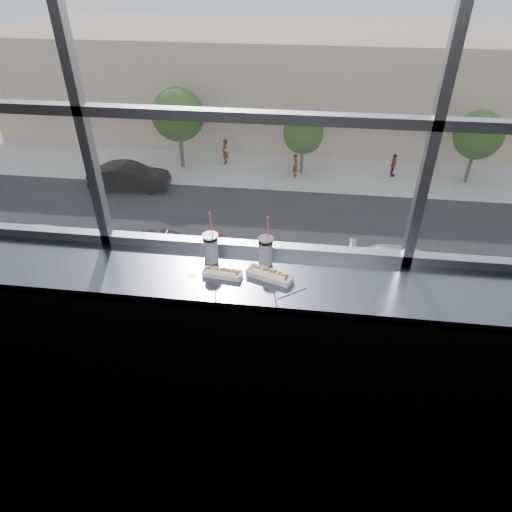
# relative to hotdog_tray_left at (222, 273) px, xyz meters

# --- Properties ---
(wall_back_lower) EXTENTS (6.00, 0.00, 6.00)m
(wall_back_lower) POSITION_rel_hotdog_tray_left_xyz_m (0.14, 0.30, -0.57)
(wall_back_lower) COLOR black
(wall_back_lower) RESTS_ON ground
(window_glass) EXTENTS (6.00, 0.00, 6.00)m
(window_glass) POSITION_rel_hotdog_tray_left_xyz_m (0.14, 0.32, 1.18)
(window_glass) COLOR silver
(window_glass) RESTS_ON ground
(window_mullions) EXTENTS (6.00, 0.08, 2.40)m
(window_mullions) POSITION_rel_hotdog_tray_left_xyz_m (0.14, 0.30, 1.18)
(window_mullions) COLOR gray
(window_mullions) RESTS_ON ground
(counter) EXTENTS (6.00, 0.55, 0.06)m
(counter) POSITION_rel_hotdog_tray_left_xyz_m (0.14, 0.03, -0.05)
(counter) COLOR slate
(counter) RESTS_ON ground
(counter_fascia) EXTENTS (6.00, 0.04, 1.04)m
(counter_fascia) POSITION_rel_hotdog_tray_left_xyz_m (0.14, -0.23, -0.57)
(counter_fascia) COLOR slate
(counter_fascia) RESTS_ON ground
(hotdog_tray_left) EXTENTS (0.25, 0.10, 0.06)m
(hotdog_tray_left) POSITION_rel_hotdog_tray_left_xyz_m (0.00, 0.00, 0.00)
(hotdog_tray_left) COLOR white
(hotdog_tray_left) RESTS_ON counter
(hotdog_tray_right) EXTENTS (0.30, 0.18, 0.07)m
(hotdog_tray_right) POSITION_rel_hotdog_tray_left_xyz_m (0.29, 0.02, 0.00)
(hotdog_tray_right) COLOR white
(hotdog_tray_right) RESTS_ON counter
(soda_cup_left) EXTENTS (0.10, 0.10, 0.37)m
(soda_cup_left) POSITION_rel_hotdog_tray_left_xyz_m (-0.10, 0.15, 0.08)
(soda_cup_left) COLOR white
(soda_cup_left) RESTS_ON counter
(soda_cup_right) EXTENTS (0.10, 0.10, 0.36)m
(soda_cup_right) POSITION_rel_hotdog_tray_left_xyz_m (0.25, 0.17, 0.08)
(soda_cup_right) COLOR white
(soda_cup_right) RESTS_ON counter
(loose_straw) EXTENTS (0.17, 0.13, 0.01)m
(loose_straw) POSITION_rel_hotdog_tray_left_xyz_m (0.44, -0.11, -0.02)
(loose_straw) COLOR white
(loose_straw) RESTS_ON counter
(wrapper) EXTENTS (0.08, 0.06, 0.02)m
(wrapper) POSITION_rel_hotdog_tray_left_xyz_m (-0.18, -0.02, -0.01)
(wrapper) COLOR silver
(wrapper) RESTS_ON counter
(plaza_ground) EXTENTS (120.00, 120.00, 0.00)m
(plaza_ground) POSITION_rel_hotdog_tray_left_xyz_m (0.14, 43.80, -12.12)
(plaza_ground) COLOR #9F9E9B
(plaza_ground) RESTS_ON ground
(plaza_near) EXTENTS (50.00, 14.00, 0.04)m
(plaza_near) POSITION_rel_hotdog_tray_left_xyz_m (0.14, 7.30, -12.10)
(plaza_near) COLOR #9F9E9B
(plaza_near) RESTS_ON plaza_ground
(street_asphalt) EXTENTS (80.00, 10.00, 0.06)m
(street_asphalt) POSITION_rel_hotdog_tray_left_xyz_m (0.14, 20.30, -12.09)
(street_asphalt) COLOR black
(street_asphalt) RESTS_ON plaza_ground
(far_sidewalk) EXTENTS (80.00, 6.00, 0.04)m
(far_sidewalk) POSITION_rel_hotdog_tray_left_xyz_m (0.14, 28.30, -12.10)
(far_sidewalk) COLOR #9F9E9B
(far_sidewalk) RESTS_ON plaza_ground
(far_building) EXTENTS (50.00, 14.00, 8.00)m
(far_building) POSITION_rel_hotdog_tray_left_xyz_m (0.14, 38.30, -8.12)
(far_building) COLOR tan
(far_building) RESTS_ON plaza_ground
(car_near_a) EXTENTS (2.74, 5.68, 1.83)m
(car_near_a) POSITION_rel_hotdog_tray_left_xyz_m (-12.98, 16.30, -11.15)
(car_near_a) COLOR silver
(car_near_a) RESTS_ON street_asphalt
(car_near_d) EXTENTS (3.01, 6.69, 2.20)m
(car_near_d) POSITION_rel_hotdog_tray_left_xyz_m (5.49, 16.30, -10.97)
(car_near_d) COLOR silver
(car_near_d) RESTS_ON street_asphalt
(car_near_b) EXTENTS (2.97, 6.31, 2.05)m
(car_near_b) POSITION_rel_hotdog_tray_left_xyz_m (-6.46, 16.30, -11.04)
(car_near_b) COLOR #252525
(car_near_b) RESTS_ON street_asphalt
(car_far_a) EXTENTS (3.44, 7.11, 2.30)m
(car_far_a) POSITION_rel_hotdog_tray_left_xyz_m (-11.30, 24.30, -10.92)
(car_far_a) COLOR black
(car_far_a) RESTS_ON street_asphalt
(car_near_c) EXTENTS (2.49, 5.93, 1.97)m
(car_near_c) POSITION_rel_hotdog_tray_left_xyz_m (-1.46, 16.30, -11.08)
(car_near_c) COLOR maroon
(car_near_c) RESTS_ON street_asphalt
(pedestrian_c) EXTENTS (0.65, 0.87, 1.95)m
(pedestrian_c) POSITION_rel_hotdog_tray_left_xyz_m (6.30, 28.59, -11.11)
(pedestrian_c) COLOR #66605B
(pedestrian_c) RESTS_ON far_sidewalk
(pedestrian_a) EXTENTS (0.74, 0.99, 2.23)m
(pedestrian_a) POSITION_rel_hotdog_tray_left_xyz_m (-5.81, 29.29, -10.97)
(pedestrian_a) COLOR #66605B
(pedestrian_a) RESTS_ON far_sidewalk
(pedestrian_b) EXTENTS (0.67, 0.90, 2.02)m
(pedestrian_b) POSITION_rel_hotdog_tray_left_xyz_m (-0.49, 27.61, -11.07)
(pedestrian_b) COLOR #66605B
(pedestrian_b) RESTS_ON far_sidewalk
(tree_left) EXTENTS (3.67, 3.67, 5.73)m
(tree_left) POSITION_rel_hotdog_tray_left_xyz_m (-8.80, 28.30, -8.24)
(tree_left) COLOR #47382B
(tree_left) RESTS_ON far_sidewalk
(tree_center) EXTENTS (2.77, 2.77, 4.34)m
(tree_center) POSITION_rel_hotdog_tray_left_xyz_m (-0.11, 28.30, -9.18)
(tree_center) COLOR #47382B
(tree_center) RESTS_ON far_sidewalk
(tree_right) EXTENTS (3.17, 3.17, 4.95)m
(tree_right) POSITION_rel_hotdog_tray_left_xyz_m (11.25, 28.30, -8.77)
(tree_right) COLOR #47382B
(tree_right) RESTS_ON far_sidewalk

